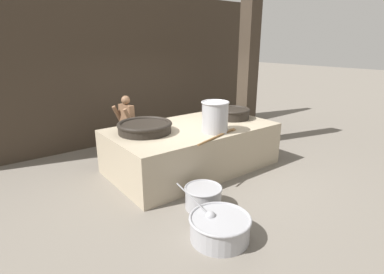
{
  "coord_description": "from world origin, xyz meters",
  "views": [
    {
      "loc": [
        -3.76,
        -4.92,
        2.67
      ],
      "look_at": [
        0.0,
        0.0,
        0.71
      ],
      "focal_mm": 28.0,
      "sensor_mm": 36.0,
      "label": 1
    }
  ],
  "objects": [
    {
      "name": "ground_plane",
      "position": [
        0.0,
        0.0,
        0.0
      ],
      "size": [
        60.0,
        60.0,
        0.0
      ],
      "primitive_type": "plane",
      "color": "slate"
    },
    {
      "name": "back_wall",
      "position": [
        0.0,
        2.78,
        1.96
      ],
      "size": [
        9.06,
        0.24,
        3.93
      ],
      "primitive_type": "cube",
      "color": "#382D23",
      "rests_on": "ground_plane"
    },
    {
      "name": "support_pillar",
      "position": [
        2.17,
        0.45,
        1.96
      ],
      "size": [
        0.37,
        0.37,
        3.93
      ],
      "primitive_type": "cube",
      "color": "#382D23",
      "rests_on": "ground_plane"
    },
    {
      "name": "hearth_platform",
      "position": [
        0.0,
        0.0,
        0.47
      ],
      "size": [
        3.52,
        2.0,
        0.94
      ],
      "color": "tan",
      "rests_on": "ground_plane"
    },
    {
      "name": "giant_wok_near",
      "position": [
        -1.02,
        0.23,
        1.06
      ],
      "size": [
        1.09,
        1.09,
        0.22
      ],
      "color": "black",
      "rests_on": "hearth_platform"
    },
    {
      "name": "giant_wok_far",
      "position": [
        1.2,
        -0.0,
        1.07
      ],
      "size": [
        0.84,
        0.84,
        0.24
      ],
      "color": "black",
      "rests_on": "hearth_platform"
    },
    {
      "name": "stock_pot",
      "position": [
        0.12,
        -0.59,
        1.26
      ],
      "size": [
        0.56,
        0.56,
        0.62
      ],
      "color": "#9E9EA3",
      "rests_on": "hearth_platform"
    },
    {
      "name": "stirring_paddle",
      "position": [
        -0.02,
        -0.88,
        0.96
      ],
      "size": [
        1.24,
        0.42,
        0.04
      ],
      "rotation": [
        0.0,
        0.0,
        0.28
      ],
      "color": "brown",
      "rests_on": "hearth_platform"
    },
    {
      "name": "cook",
      "position": [
        -0.8,
        1.52,
        0.8
      ],
      "size": [
        0.39,
        0.58,
        1.49
      ],
      "rotation": [
        0.0,
        0.0,
        3.32
      ],
      "color": "brown",
      "rests_on": "ground_plane"
    },
    {
      "name": "prep_bowl_vegetables",
      "position": [
        -1.24,
        -2.27,
        0.19
      ],
      "size": [
        0.89,
        1.09,
        0.71
      ],
      "color": "#9E9EA3",
      "rests_on": "ground_plane"
    },
    {
      "name": "prep_bowl_meat",
      "position": [
        -0.89,
        -1.48,
        0.21
      ],
      "size": [
        0.63,
        0.63,
        0.38
      ],
      "color": "#9E9EA3",
      "rests_on": "ground_plane"
    }
  ]
}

